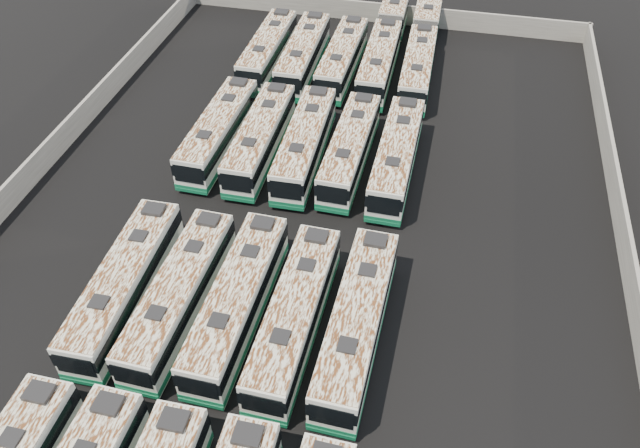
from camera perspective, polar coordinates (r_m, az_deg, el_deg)
The scene contains 17 objects.
ground at distance 45.08m, azimuth -1.73°, elevation -1.44°, with size 140.00×140.00×0.00m, color black.
perimeter_wall at distance 44.32m, azimuth -1.76°, elevation -0.42°, with size 45.20×73.20×2.20m.
bus_midfront_far_left at distance 41.51m, azimuth -17.39°, elevation -5.27°, with size 3.05×13.03×3.66m.
bus_midfront_left at distance 40.06m, azimuth -12.71°, elevation -6.32°, with size 3.01×12.83×3.60m.
bus_midfront_center at distance 39.04m, azimuth -7.55°, elevation -7.00°, with size 2.94×13.06×3.67m.
bus_midfront_right at distance 38.05m, azimuth -2.32°, elevation -8.37°, with size 2.95×12.95×3.64m.
bus_midfront_far_right at distance 37.69m, azimuth 3.39°, elevation -9.01°, with size 3.10×13.27×3.73m.
bus_midback_far_left at distance 53.06m, azimuth -9.24°, elevation 8.36°, with size 2.93×12.83×3.61m.
bus_midback_left at distance 51.81m, azimuth -5.48°, elevation 7.82°, with size 2.82×12.82×3.61m.
bus_midback_center at distance 50.95m, azimuth -1.40°, elevation 7.38°, with size 3.08×13.06×3.66m.
bus_midback_right at distance 50.48m, azimuth 2.75°, elevation 6.88°, with size 2.94×12.67×3.56m.
bus_midback_far_right at distance 49.90m, azimuth 7.01°, elevation 6.16°, with size 2.88×13.01×3.66m.
bus_back_far_left at distance 64.75m, azimuth -4.79°, elevation 15.56°, with size 2.69×12.70×3.58m.
bus_back_left at distance 63.63m, azimuth -1.55°, elevation 15.21°, with size 2.96×13.03×3.66m.
bus_back_center at distance 63.10m, azimuth 2.03°, elevation 14.90°, with size 2.88×12.71×3.57m.
bus_back_right at distance 65.57m, azimuth 5.89°, elevation 15.88°, with size 2.95×20.06×3.63m.
bus_back_far_right at distance 65.14m, azimuth 9.21°, elevation 15.32°, with size 3.07×19.65×3.56m.
Camera 1 is at (8.56, -31.01, 31.59)m, focal length 35.00 mm.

